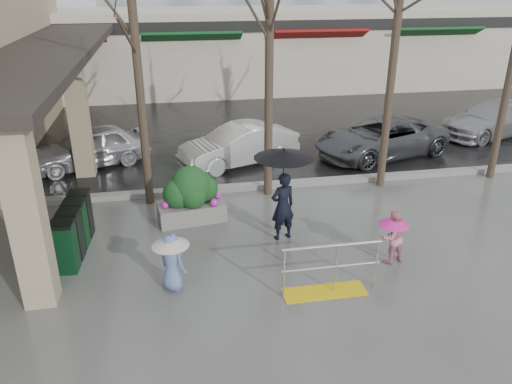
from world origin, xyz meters
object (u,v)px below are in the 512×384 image
object	(u,v)px
handrail	(328,275)
tree_mideast	(399,5)
news_boxes	(74,229)
car_a	(89,147)
car_d	(493,119)
car_b	(239,145)
car_c	(381,138)
child_pink	(393,234)
woman	(283,182)
child_blue	(171,257)
planter	(191,195)

from	to	relation	value
handrail	tree_mideast	distance (m)	7.28
handrail	news_boxes	bearing A→B (deg)	153.37
car_a	car_d	size ratio (longest dim) A/B	0.85
tree_mideast	car_b	xyz separation A→B (m)	(-3.73, 2.48, -4.23)
news_boxes	car_c	distance (m)	10.23
tree_mideast	car_a	world-z (taller)	tree_mideast
child_pink	car_b	world-z (taller)	car_b
woman	child_blue	distance (m)	3.05
tree_mideast	car_d	xyz separation A→B (m)	(6.07, 3.84, -4.23)
planter	tree_mideast	bearing A→B (deg)	12.69
woman	car_b	world-z (taller)	woman
handrail	car_d	world-z (taller)	car_d
child_blue	car_d	size ratio (longest dim) A/B	0.27
woman	news_boxes	world-z (taller)	woman
tree_mideast	news_boxes	distance (m)	9.42
woman	car_a	distance (m)	7.54
woman	car_d	distance (m)	11.53
car_a	car_d	xyz separation A→B (m)	(14.43, 0.68, 0.00)
handrail	news_boxes	world-z (taller)	news_boxes
car_a	news_boxes	bearing A→B (deg)	-18.41
handrail	car_b	xyz separation A→B (m)	(-0.59, 7.28, 0.25)
child_pink	child_blue	bearing A→B (deg)	-11.48
planter	car_d	bearing A→B (deg)	23.73
handrail	planter	size ratio (longest dim) A/B	1.12
handrail	child_blue	xyz separation A→B (m)	(-2.87, 0.66, 0.33)
child_blue	news_boxes	bearing A→B (deg)	0.80
child_blue	car_c	xyz separation A→B (m)	(7.03, 6.55, -0.07)
handrail	news_boxes	xyz separation A→B (m)	(-4.90, 2.46, 0.17)
child_blue	car_d	xyz separation A→B (m)	(12.08, 7.98, -0.07)
tree_mideast	car_a	bearing A→B (deg)	159.29
planter	car_a	distance (m)	5.26
planter	car_a	xyz separation A→B (m)	(-2.89, 4.39, -0.04)
woman	child_pink	size ratio (longest dim) A/B	1.88
planter	car_b	world-z (taller)	planter
handrail	planter	distance (m)	4.27
car_b	car_d	bearing A→B (deg)	77.29
woman	news_boxes	bearing A→B (deg)	-18.64
child_blue	car_a	distance (m)	7.67
handrail	tree_mideast	world-z (taller)	tree_mideast
woman	car_c	distance (m)	6.75
planter	news_boxes	size ratio (longest dim) A/B	0.85
tree_mideast	car_d	distance (m)	8.34
car_b	car_d	world-z (taller)	same
news_boxes	woman	bearing A→B (deg)	1.65
child_blue	car_d	distance (m)	14.48
handrail	tree_mideast	size ratio (longest dim) A/B	0.29
car_d	car_a	bearing A→B (deg)	-103.91
handrail	car_b	bearing A→B (deg)	94.61
car_b	planter	bearing A→B (deg)	-45.65
woman	child_pink	distance (m)	2.55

